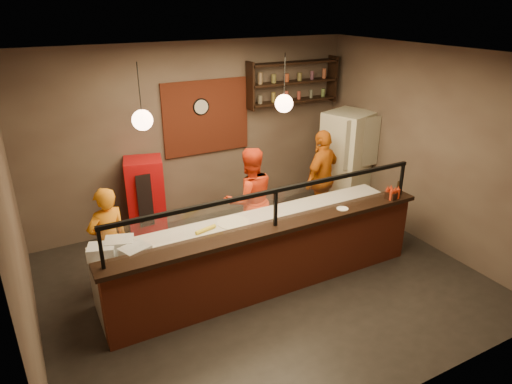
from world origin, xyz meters
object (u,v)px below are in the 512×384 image
cook_right (322,178)px  pizza_dough (233,222)px  cook_mid (250,200)px  cook_left (109,241)px  fridge (347,163)px  wall_clock (201,107)px  pepper_mill (398,188)px  condiment_caddy (392,195)px  red_cooler (146,199)px

cook_right → pizza_dough: bearing=-2.1°
cook_mid → pizza_dough: cook_mid is taller
cook_left → cook_mid: bearing=166.3°
fridge → cook_mid: bearing=173.2°
wall_clock → fridge: wall_clock is taller
pizza_dough → pepper_mill: 2.61m
cook_right → cook_mid: bearing=-15.3°
cook_left → cook_right: bearing=169.0°
cook_left → cook_right: cook_right is taller
condiment_caddy → pepper_mill: pepper_mill is taller
cook_mid → red_cooler: 1.81m
fridge → pepper_mill: fridge is taller
red_cooler → condiment_caddy: bearing=-25.4°
pepper_mill → wall_clock: bearing=127.5°
pepper_mill → cook_mid: bearing=147.3°
red_cooler → fridge: bearing=3.1°
cook_mid → red_cooler: (-1.35, 1.19, -0.16)m
cook_mid → condiment_caddy: (1.73, -1.33, 0.24)m
cook_right → condiment_caddy: cook_right is taller
cook_mid → pepper_mill: (1.93, -1.24, 0.29)m
cook_left → red_cooler: bearing=-140.7°
cook_left → pizza_dough: bearing=145.4°
cook_right → cook_left: bearing=-19.1°
red_cooler → pizza_dough: (0.75, -1.83, 0.20)m
condiment_caddy → pepper_mill: bearing=24.3°
cook_mid → red_cooler: cook_mid is taller
wall_clock → pepper_mill: 3.57m
cook_mid → fridge: (2.33, 0.49, 0.10)m
fridge → condiment_caddy: 1.92m
cook_mid → condiment_caddy: cook_mid is taller
wall_clock → pepper_mill: bearing=-52.5°
condiment_caddy → pepper_mill: (0.20, 0.09, 0.05)m
cook_mid → cook_left: bearing=8.5°
cook_left → red_cooler: (0.88, 1.29, -0.07)m
red_cooler → pepper_mill: size_ratio=6.96×
fridge → pepper_mill: 1.78m
wall_clock → red_cooler: bearing=-165.3°
cook_mid → red_cooler: bearing=-35.4°
wall_clock → cook_left: (-2.06, -1.60, -1.32)m
cook_right → wall_clock: bearing=-59.5°
cook_mid → cook_right: cook_right is taller
cook_left → condiment_caddy: (3.97, -1.22, 0.34)m
fridge → cook_right: bearing=179.1°
cook_right → fridge: 0.77m
fridge → pizza_dough: bearing=-177.6°
fridge → cook_left: bearing=168.7°
cook_right → red_cooler: bearing=-41.9°
red_cooler → condiment_caddy: red_cooler is taller
pizza_dough → condiment_caddy: 2.44m
cook_right → pepper_mill: (0.33, -1.49, 0.28)m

